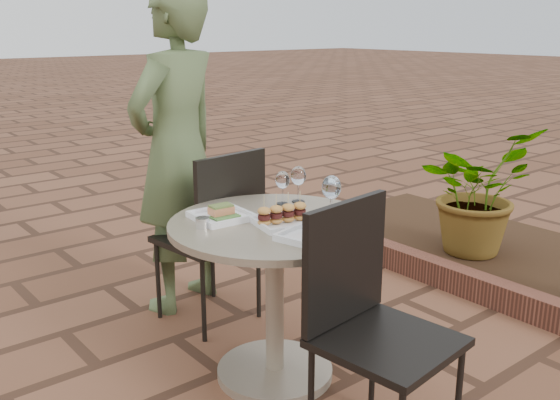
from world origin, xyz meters
TOP-DOWN VIEW (x-y plane):
  - cafe_table at (0.18, 0.25)m, footprint 0.90×0.90m
  - chair_far at (0.28, 0.84)m, footprint 0.49×0.49m
  - chair_near at (0.15, -0.32)m, footprint 0.49×0.49m
  - diner at (0.26, 1.19)m, footprint 0.74×0.60m
  - plate_salmon at (0.03, 0.43)m, footprint 0.24×0.24m
  - plate_sliders at (0.18, 0.19)m, footprint 0.25×0.25m
  - plate_tuna at (0.16, -0.02)m, footprint 0.27×0.27m
  - wine_glass_right at (0.39, 0.12)m, footprint 0.08×0.08m
  - wine_glass_mid at (0.38, 0.44)m, footprint 0.07×0.07m
  - wine_glass_far at (0.46, 0.42)m, footprint 0.07×0.07m
  - steel_ramekin at (-0.10, 0.37)m, footprint 0.07×0.07m
  - cutlery_set at (0.46, 0.05)m, footprint 0.17×0.23m
  - planter_curb at (1.60, 0.30)m, footprint 0.12×3.00m
  - mulch_bed at (2.30, 0.30)m, footprint 1.30×3.00m
  - potted_plant_a at (2.12, 0.56)m, footprint 0.76×0.66m

SIDE VIEW (x-z plane):
  - mulch_bed at x=2.30m, z-range 0.00..0.06m
  - planter_curb at x=1.60m, z-range 0.00..0.15m
  - potted_plant_a at x=2.12m, z-range 0.06..0.90m
  - cafe_table at x=0.18m, z-range 0.12..0.85m
  - chair_far at x=0.28m, z-range 0.08..1.01m
  - chair_near at x=0.15m, z-range 0.08..1.01m
  - cutlery_set at x=0.46m, z-range 0.73..0.73m
  - plate_tuna at x=0.16m, z-range 0.73..0.76m
  - plate_salmon at x=0.03m, z-range 0.72..0.78m
  - steel_ramekin at x=-0.10m, z-range 0.73..0.77m
  - plate_sliders at x=0.18m, z-range 0.69..0.83m
  - wine_glass_mid at x=0.38m, z-range 0.76..0.92m
  - wine_glass_far at x=0.46m, z-range 0.77..0.94m
  - wine_glass_right at x=0.39m, z-range 0.77..0.96m
  - diner at x=0.26m, z-range 0.00..1.76m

